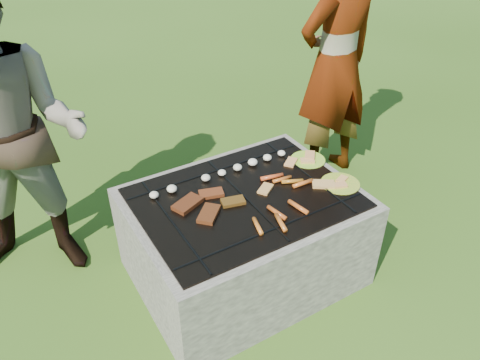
% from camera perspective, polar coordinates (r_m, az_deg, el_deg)
% --- Properties ---
extents(lawn, '(60.00, 60.00, 0.00)m').
position_cam_1_polar(lawn, '(3.09, 0.49, -11.17)').
color(lawn, '#284812').
rests_on(lawn, ground).
extents(fire_pit, '(1.30, 1.00, 0.62)m').
position_cam_1_polar(fire_pit, '(2.90, 0.51, -7.29)').
color(fire_pit, '#A0968E').
rests_on(fire_pit, ground).
extents(mushrooms, '(0.94, 0.06, 0.04)m').
position_cam_1_polar(mushrooms, '(2.86, -1.89, 1.03)').
color(mushrooms, beige).
rests_on(mushrooms, fire_pit).
extents(pork_slabs, '(0.40, 0.31, 0.03)m').
position_cam_1_polar(pork_slabs, '(2.62, -4.19, -2.95)').
color(pork_slabs, maroon).
rests_on(pork_slabs, fire_pit).
extents(sausages, '(0.54, 0.48, 0.03)m').
position_cam_1_polar(sausages, '(2.67, 5.30, -2.20)').
color(sausages, '#F14827').
rests_on(sausages, fire_pit).
extents(bread_on_grate, '(0.46, 0.42, 0.02)m').
position_cam_1_polar(bread_on_grate, '(2.83, 7.34, 0.04)').
color(bread_on_grate, tan).
rests_on(bread_on_grate, fire_pit).
extents(plate_far, '(0.28, 0.28, 0.03)m').
position_cam_1_polar(plate_far, '(3.05, 8.29, 2.48)').
color(plate_far, gold).
rests_on(plate_far, fire_pit).
extents(plate_near, '(0.28, 0.28, 0.03)m').
position_cam_1_polar(plate_near, '(2.86, 12.11, -0.47)').
color(plate_near, gold).
rests_on(plate_near, fire_pit).
extents(cook, '(0.71, 0.49, 1.90)m').
position_cam_1_polar(cook, '(3.66, 11.60, 13.73)').
color(cook, '#A29587').
rests_on(cook, ground).
extents(bystander, '(1.13, 1.05, 1.87)m').
position_cam_1_polar(bystander, '(2.87, -26.38, 4.28)').
color(bystander, gray).
rests_on(bystander, ground).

